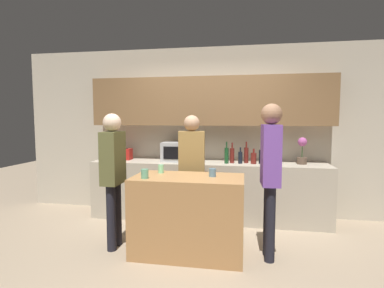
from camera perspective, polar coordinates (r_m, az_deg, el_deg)
The scene contains 19 objects.
ground_plane at distance 3.56m, azimuth -0.03°, elevation -21.10°, with size 14.00×14.00×0.00m, color gray.
back_wall at distance 4.84m, azimuth 3.40°, elevation 4.62°, with size 6.40×0.40×2.70m.
back_counter at distance 4.71m, azimuth 2.95°, elevation -8.82°, with size 3.60×0.62×0.89m.
kitchen_island at distance 3.53m, azimuth -0.72°, elevation -13.41°, with size 1.26×0.65×0.90m.
microwave at distance 4.72m, azimuth -2.43°, elevation -1.46°, with size 0.52×0.39×0.30m.
toaster at distance 5.01m, azimuth -12.92°, elevation -1.89°, with size 0.26×0.16×0.18m.
potted_plant at distance 4.68m, azimuth 20.24°, elevation -1.22°, with size 0.14×0.14×0.39m.
bottle_0 at distance 4.50m, azimuth 6.60°, elevation -2.12°, with size 0.06×0.06×0.33m.
bottle_1 at distance 4.56m, azimuth 7.64°, elevation -2.12°, with size 0.07×0.07×0.31m.
bottle_2 at distance 4.52m, azimuth 9.20°, elevation -2.52°, with size 0.06×0.06×0.24m.
bottle_3 at distance 4.60m, azimuth 10.29°, elevation -2.04°, with size 0.07×0.07×0.32m.
bottle_4 at distance 4.53m, azimuth 11.66°, elevation -2.63°, with size 0.08×0.08×0.23m.
bottle_5 at distance 4.56m, azimuth 13.07°, elevation -2.30°, with size 0.07×0.07×0.29m.
cup_0 at distance 3.65m, azimuth -5.94°, elevation -4.73°, with size 0.07×0.07×0.10m.
cup_1 at distance 3.42m, azimuth 3.92°, elevation -5.45°, with size 0.08×0.08×0.09m.
cup_2 at distance 3.34m, azimuth -8.99°, elevation -5.62°, with size 0.08×0.08×0.11m.
person_left at distance 3.68m, azimuth -14.80°, elevation -4.66°, with size 0.21×0.34×1.62m.
person_center at distance 3.99m, azimuth -0.04°, elevation -3.93°, with size 0.36×0.22×1.60m.
person_right at distance 3.39m, azimuth 14.71°, elevation -4.28°, with size 0.23×0.35×1.72m.
Camera 1 is at (0.56, -3.15, 1.56)m, focal length 28.00 mm.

